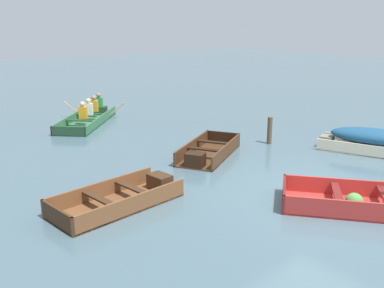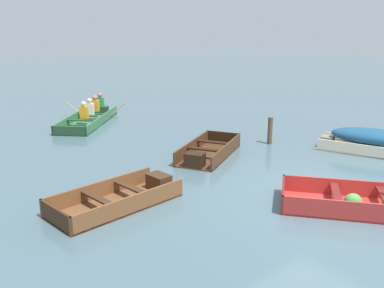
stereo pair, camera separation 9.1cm
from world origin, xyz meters
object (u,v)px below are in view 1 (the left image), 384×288
skiff_dark_varnish_near_moored (208,152)px  skiff_wooden_brown_mid_moored (122,198)px  skiff_cream_far_moored (374,140)px  rowboat_green_with_crew (89,117)px  dinghy_red_foreground (369,203)px  mooring_post (270,130)px

skiff_dark_varnish_near_moored → skiff_wooden_brown_mid_moored: size_ratio=1.01×
skiff_wooden_brown_mid_moored → skiff_cream_far_moored: bearing=-13.6°
rowboat_green_with_crew → dinghy_red_foreground: bearing=-88.7°
mooring_post → skiff_dark_varnish_near_moored: bearing=173.3°
dinghy_red_foreground → skiff_wooden_brown_mid_moored: dinghy_red_foreground is taller
skiff_cream_far_moored → skiff_dark_varnish_near_moored: bearing=142.6°
skiff_wooden_brown_mid_moored → mooring_post: (5.92, 0.85, 0.29)m
skiff_cream_far_moored → rowboat_green_with_crew: size_ratio=0.89×
skiff_dark_varnish_near_moored → skiff_cream_far_moored: (3.79, -2.90, 0.26)m
dinghy_red_foreground → skiff_wooden_brown_mid_moored: 4.98m
skiff_wooden_brown_mid_moored → dinghy_red_foreground: bearing=-45.4°
skiff_dark_varnish_near_moored → dinghy_red_foreground: bearing=-90.5°
skiff_dark_varnish_near_moored → mooring_post: 2.41m
dinghy_red_foreground → skiff_wooden_brown_mid_moored: size_ratio=1.17×
skiff_dark_varnish_near_moored → rowboat_green_with_crew: size_ratio=0.79×
dinghy_red_foreground → skiff_dark_varnish_near_moored: dinghy_red_foreground is taller
rowboat_green_with_crew → mooring_post: rowboat_green_with_crew is taller
dinghy_red_foreground → skiff_dark_varnish_near_moored: (0.04, 4.68, -0.01)m
rowboat_green_with_crew → mooring_post: bearing=-67.4°
dinghy_red_foreground → skiff_dark_varnish_near_moored: bearing=89.5°
skiff_dark_varnish_near_moored → skiff_wooden_brown_mid_moored: (-3.54, -1.13, -0.01)m
dinghy_red_foreground → skiff_wooden_brown_mid_moored: (-3.50, 3.55, -0.02)m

